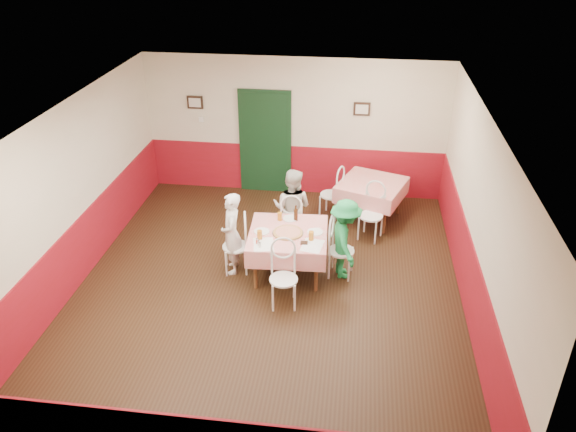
# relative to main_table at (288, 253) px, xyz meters

# --- Properties ---
(floor) EXTENTS (7.00, 7.00, 0.00)m
(floor) POSITION_rel_main_table_xyz_m (-0.25, -0.47, -0.38)
(floor) COLOR black
(floor) RESTS_ON ground
(ceiling) EXTENTS (7.00, 7.00, 0.00)m
(ceiling) POSITION_rel_main_table_xyz_m (-0.25, -0.47, 2.42)
(ceiling) COLOR white
(ceiling) RESTS_ON back_wall
(back_wall) EXTENTS (6.00, 0.10, 2.80)m
(back_wall) POSITION_rel_main_table_xyz_m (-0.25, 3.03, 1.02)
(back_wall) COLOR beige
(back_wall) RESTS_ON ground
(front_wall) EXTENTS (6.00, 0.10, 2.80)m
(front_wall) POSITION_rel_main_table_xyz_m (-0.25, -3.97, 1.02)
(front_wall) COLOR beige
(front_wall) RESTS_ON ground
(left_wall) EXTENTS (0.10, 7.00, 2.80)m
(left_wall) POSITION_rel_main_table_xyz_m (-3.25, -0.47, 1.02)
(left_wall) COLOR beige
(left_wall) RESTS_ON ground
(right_wall) EXTENTS (0.10, 7.00, 2.80)m
(right_wall) POSITION_rel_main_table_xyz_m (2.75, -0.47, 1.02)
(right_wall) COLOR beige
(right_wall) RESTS_ON ground
(wainscot_back) EXTENTS (6.00, 0.03, 1.00)m
(wainscot_back) POSITION_rel_main_table_xyz_m (-0.25, 3.02, 0.12)
(wainscot_back) COLOR maroon
(wainscot_back) RESTS_ON ground
(wainscot_left) EXTENTS (0.03, 7.00, 1.00)m
(wainscot_left) POSITION_rel_main_table_xyz_m (-3.24, -0.47, 0.12)
(wainscot_left) COLOR maroon
(wainscot_left) RESTS_ON ground
(wainscot_right) EXTENTS (0.03, 7.00, 1.00)m
(wainscot_right) POSITION_rel_main_table_xyz_m (2.73, -0.47, 0.12)
(wainscot_right) COLOR maroon
(wainscot_right) RESTS_ON ground
(door) EXTENTS (0.96, 0.06, 2.10)m
(door) POSITION_rel_main_table_xyz_m (-0.85, 2.98, 0.68)
(door) COLOR black
(door) RESTS_ON ground
(picture_left) EXTENTS (0.32, 0.03, 0.26)m
(picture_left) POSITION_rel_main_table_xyz_m (-2.25, 2.98, 1.48)
(picture_left) COLOR black
(picture_left) RESTS_ON back_wall
(picture_right) EXTENTS (0.32, 0.03, 0.26)m
(picture_right) POSITION_rel_main_table_xyz_m (1.05, 2.98, 1.48)
(picture_right) COLOR black
(picture_right) RESTS_ON back_wall
(thermostat) EXTENTS (0.10, 0.03, 0.10)m
(thermostat) POSITION_rel_main_table_xyz_m (-2.15, 2.98, 1.12)
(thermostat) COLOR white
(thermostat) RESTS_ON back_wall
(main_table) EXTENTS (1.28, 1.28, 0.77)m
(main_table) POSITION_rel_main_table_xyz_m (0.00, 0.00, 0.00)
(main_table) COLOR red
(main_table) RESTS_ON ground
(second_table) EXTENTS (1.44, 1.44, 0.77)m
(second_table) POSITION_rel_main_table_xyz_m (1.32, 2.02, 0.00)
(second_table) COLOR red
(second_table) RESTS_ON ground
(chair_left) EXTENTS (0.50, 0.50, 0.90)m
(chair_left) POSITION_rel_main_table_xyz_m (-0.85, -0.04, 0.08)
(chair_left) COLOR white
(chair_left) RESTS_ON ground
(chair_right) EXTENTS (0.47, 0.47, 0.90)m
(chair_right) POSITION_rel_main_table_xyz_m (0.85, 0.04, 0.08)
(chair_right) COLOR white
(chair_right) RESTS_ON ground
(chair_far) EXTENTS (0.45, 0.45, 0.90)m
(chair_far) POSITION_rel_main_table_xyz_m (-0.04, 0.85, 0.08)
(chair_far) COLOR white
(chair_far) RESTS_ON ground
(chair_near) EXTENTS (0.48, 0.48, 0.90)m
(chair_near) POSITION_rel_main_table_xyz_m (0.04, -0.85, 0.08)
(chair_near) COLOR white
(chair_near) RESTS_ON ground
(chair_second_a) EXTENTS (0.54, 0.54, 0.90)m
(chair_second_a) POSITION_rel_main_table_xyz_m (0.57, 2.02, 0.08)
(chair_second_a) COLOR white
(chair_second_a) RESTS_ON ground
(chair_second_b) EXTENTS (0.54, 0.54, 0.90)m
(chair_second_b) POSITION_rel_main_table_xyz_m (1.32, 1.27, 0.08)
(chair_second_b) COLOR white
(chair_second_b) RESTS_ON ground
(pizza) EXTENTS (0.49, 0.49, 0.03)m
(pizza) POSITION_rel_main_table_xyz_m (0.00, -0.03, 0.40)
(pizza) COLOR #B74723
(pizza) RESTS_ON main_table
(plate_left) EXTENTS (0.26, 0.26, 0.01)m
(plate_left) POSITION_rel_main_table_xyz_m (-0.41, -0.04, 0.39)
(plate_left) COLOR white
(plate_left) RESTS_ON main_table
(plate_right) EXTENTS (0.26, 0.26, 0.01)m
(plate_right) POSITION_rel_main_table_xyz_m (0.42, 0.05, 0.39)
(plate_right) COLOR white
(plate_right) RESTS_ON main_table
(plate_far) EXTENTS (0.26, 0.26, 0.01)m
(plate_far) POSITION_rel_main_table_xyz_m (-0.02, 0.43, 0.39)
(plate_far) COLOR white
(plate_far) RESTS_ON main_table
(glass_a) EXTENTS (0.08, 0.08, 0.15)m
(glass_a) POSITION_rel_main_table_xyz_m (-0.41, -0.26, 0.46)
(glass_a) COLOR #BF7219
(glass_a) RESTS_ON main_table
(glass_b) EXTENTS (0.08, 0.08, 0.15)m
(glass_b) POSITION_rel_main_table_xyz_m (0.38, -0.19, 0.46)
(glass_b) COLOR #BF7219
(glass_b) RESTS_ON main_table
(glass_c) EXTENTS (0.08, 0.08, 0.14)m
(glass_c) POSITION_rel_main_table_xyz_m (-0.18, 0.37, 0.45)
(glass_c) COLOR #BF7219
(glass_c) RESTS_ON main_table
(beer_bottle) EXTENTS (0.07, 0.07, 0.25)m
(beer_bottle) POSITION_rel_main_table_xyz_m (0.08, 0.39, 0.51)
(beer_bottle) COLOR #381C0A
(beer_bottle) RESTS_ON main_table
(shaker_a) EXTENTS (0.04, 0.04, 0.09)m
(shaker_a) POSITION_rel_main_table_xyz_m (-0.39, -0.45, 0.43)
(shaker_a) COLOR silver
(shaker_a) RESTS_ON main_table
(shaker_b) EXTENTS (0.04, 0.04, 0.09)m
(shaker_b) POSITION_rel_main_table_xyz_m (-0.36, -0.50, 0.43)
(shaker_b) COLOR silver
(shaker_b) RESTS_ON main_table
(shaker_c) EXTENTS (0.04, 0.04, 0.09)m
(shaker_c) POSITION_rel_main_table_xyz_m (-0.42, -0.40, 0.43)
(shaker_c) COLOR #B23319
(shaker_c) RESTS_ON main_table
(menu_left) EXTENTS (0.37, 0.45, 0.00)m
(menu_left) POSITION_rel_main_table_xyz_m (-0.32, -0.41, 0.39)
(menu_left) COLOR white
(menu_left) RESTS_ON main_table
(menu_right) EXTENTS (0.36, 0.44, 0.00)m
(menu_right) POSITION_rel_main_table_xyz_m (0.42, -0.35, 0.39)
(menu_right) COLOR white
(menu_right) RESTS_ON main_table
(wallet) EXTENTS (0.11, 0.10, 0.02)m
(wallet) POSITION_rel_main_table_xyz_m (0.29, -0.30, 0.40)
(wallet) COLOR black
(wallet) RESTS_ON main_table
(diner_left) EXTENTS (0.42, 0.56, 1.38)m
(diner_left) POSITION_rel_main_table_xyz_m (-0.90, -0.05, 0.32)
(diner_left) COLOR gray
(diner_left) RESTS_ON ground
(diner_far) EXTENTS (0.79, 0.67, 1.43)m
(diner_far) POSITION_rel_main_table_xyz_m (-0.05, 0.90, 0.34)
(diner_far) COLOR gray
(diner_far) RESTS_ON ground
(diner_right) EXTENTS (0.69, 0.96, 1.34)m
(diner_right) POSITION_rel_main_table_xyz_m (0.90, 0.05, 0.30)
(diner_right) COLOR gray
(diner_right) RESTS_ON ground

